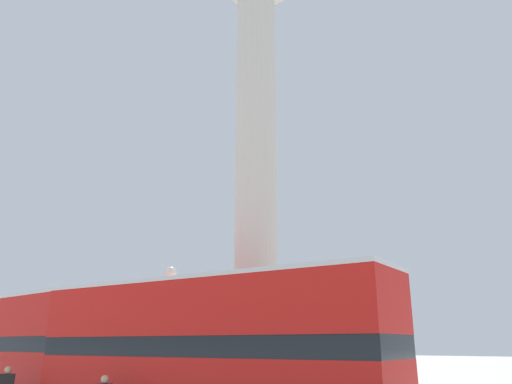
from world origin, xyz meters
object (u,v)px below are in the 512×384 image
(bus_a, at_px, (30,345))
(monument_column, at_px, (256,242))
(equestrian_statue, at_px, (149,356))
(street_lamp, at_px, (169,317))
(bus_b, at_px, (203,347))

(bus_a, bearing_deg, monument_column, 38.22)
(equestrian_statue, height_order, street_lamp, equestrian_statue)
(bus_b, bearing_deg, monument_column, 108.81)
(monument_column, distance_m, equestrian_statue, 14.05)
(monument_column, xyz_separation_m, bus_b, (2.35, -5.44, -4.18))
(bus_a, bearing_deg, equestrian_statue, 118.13)
(street_lamp, bearing_deg, monument_column, 26.21)
(monument_column, relative_size, bus_a, 1.80)
(equestrian_statue, relative_size, street_lamp, 1.06)
(bus_b, relative_size, equestrian_statue, 1.94)
(bus_a, distance_m, equestrian_statue, 11.25)
(bus_b, xyz_separation_m, equestrian_statue, (-14.58, 10.40, -0.64))
(monument_column, xyz_separation_m, bus_a, (-7.53, -5.24, -4.15))
(equestrian_statue, bearing_deg, bus_b, -24.13)
(monument_column, height_order, equestrian_statue, monument_column)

